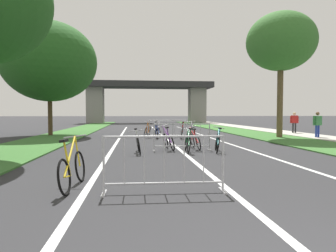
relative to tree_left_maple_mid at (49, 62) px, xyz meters
The scene contains 25 objects.
grass_verge_left 5.68m from the tree_left_maple_mid, 75.48° to the left, with size 3.06×51.15×0.05m, color #386B2D.
grass_verge_right 14.71m from the tree_left_maple_mid, 12.73° to the left, with size 3.06×51.15×0.05m, color #386B2D.
sidewalk_path_right 17.18m from the tree_left_maple_mid, 10.71° to the left, with size 2.22×51.15×0.08m, color #ADA89E.
lane_stripe_center 9.14m from the tree_left_maple_mid, 23.03° to the right, with size 0.14×29.59×0.01m, color silver.
lane_stripe_right_lane 11.37m from the tree_left_maple_mid, 17.21° to the right, with size 0.14×29.59×0.01m, color silver.
lane_stripe_left_lane 7.22m from the tree_left_maple_mid, 34.10° to the right, with size 0.14×29.59×0.01m, color silver.
overpass_bridge 25.46m from the tree_left_maple_mid, 73.58° to the left, with size 19.27×4.37×6.06m.
tree_left_maple_mid is the anchor object (origin of this frame).
tree_right_oak_mid 14.27m from the tree_left_maple_mid, 12.83° to the right, with size 3.97×3.97×7.31m.
crowd_barrier_nearest 16.18m from the tree_left_maple_mid, 67.56° to the right, with size 2.24×0.49×1.05m.
crowd_barrier_second 11.88m from the tree_left_maple_mid, 49.36° to the right, with size 2.24×0.46×1.05m.
crowd_barrier_third 8.81m from the tree_left_maple_mid, 18.22° to the right, with size 2.25×0.54×1.05m.
bicycle_red_0 11.98m from the tree_left_maple_mid, 45.23° to the right, with size 0.53×1.63×0.92m.
bicycle_white_1 11.32m from the tree_left_maple_mid, 57.98° to the right, with size 0.56×1.65×0.89m.
bicycle_orange_2 7.82m from the tree_left_maple_mid, 18.34° to the right, with size 0.58×1.68×0.98m.
bicycle_silver_3 10.15m from the tree_left_maple_mid, 12.34° to the right, with size 0.52×1.71×0.97m.
bicycle_yellow_4 15.16m from the tree_left_maple_mid, 73.07° to the right, with size 0.47×1.75×1.01m.
bicycle_green_5 12.37m from the tree_left_maple_mid, 50.35° to the right, with size 0.45×1.59×0.92m.
bicycle_black_6 8.28m from the tree_left_maple_mid, 16.52° to the right, with size 0.50×1.72×0.97m.
bicycle_teal_7 13.07m from the tree_left_maple_mid, 46.29° to the right, with size 0.64×1.64×0.94m.
bicycle_blue_8 8.51m from the tree_left_maple_mid, 22.85° to the right, with size 0.73×1.68×0.87m.
bicycle_purple_9 11.37m from the tree_left_maple_mid, 49.99° to the right, with size 0.62×1.64×0.99m.
bicycle_red_10 9.67m from the tree_left_maple_mid, 20.29° to the right, with size 0.65×1.65×1.00m.
pedestrian_pushing_bike 16.72m from the tree_left_maple_mid, 13.62° to the right, with size 0.55×0.32×1.54m.
pedestrian_with_backpack 16.97m from the tree_left_maple_mid, ahead, with size 0.54×0.36×1.54m.
Camera 1 is at (-1.75, -1.90, 1.45)m, focal length 31.70 mm.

